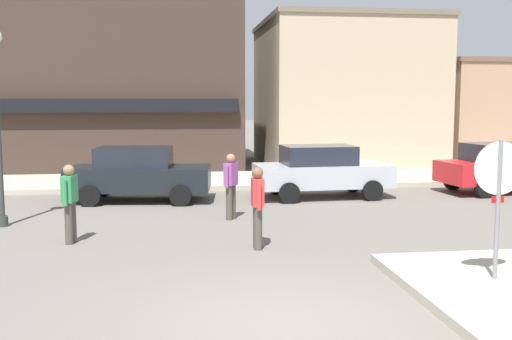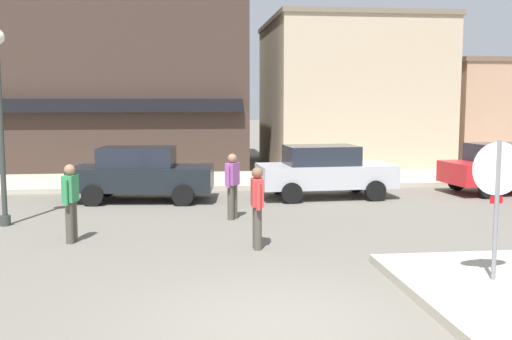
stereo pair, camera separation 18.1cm
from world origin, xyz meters
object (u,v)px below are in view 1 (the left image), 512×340
at_px(pedestrian_crossing_near, 70,201).
at_px(pedestrian_kerb_side, 231,184).
at_px(parked_car_nearest, 138,173).
at_px(parked_car_second, 321,171).
at_px(pedestrian_crossing_far, 258,205).
at_px(stop_sign, 498,191).
at_px(parked_car_third, 503,167).

relative_size(pedestrian_crossing_near, pedestrian_kerb_side, 1.00).
height_order(parked_car_nearest, parked_car_second, same).
relative_size(parked_car_second, pedestrian_crossing_far, 2.54).
bearing_deg(parked_car_second, pedestrian_crossing_far, -114.75).
bearing_deg(pedestrian_kerb_side, parked_car_nearest, 128.70).
relative_size(parked_car_nearest, pedestrian_crossing_near, 2.58).
relative_size(stop_sign, parked_car_second, 0.56).
bearing_deg(parked_car_third, pedestrian_kerb_side, -160.45).
bearing_deg(pedestrian_crossing_near, parked_car_second, 37.63).
bearing_deg(parked_car_nearest, parked_car_second, -0.46).
distance_m(parked_car_nearest, parked_car_third, 11.26).
xyz_separation_m(parked_car_second, pedestrian_crossing_near, (-6.44, -4.96, 0.06)).
xyz_separation_m(parked_car_nearest, pedestrian_kerb_side, (2.39, -2.99, 0.06)).
bearing_deg(parked_car_third, parked_car_second, -177.98).
xyz_separation_m(parked_car_second, pedestrian_crossing_far, (-2.73, -5.92, 0.06)).
distance_m(stop_sign, parked_car_second, 8.88).
height_order(stop_sign, parked_car_third, stop_sign).
relative_size(parked_car_nearest, pedestrian_crossing_far, 2.58).
bearing_deg(stop_sign, parked_car_third, 59.61).
relative_size(parked_car_second, pedestrian_kerb_side, 2.54).
xyz_separation_m(parked_car_nearest, pedestrian_crossing_far, (2.64, -5.97, 0.06)).
xyz_separation_m(stop_sign, parked_car_nearest, (-5.96, 8.88, -0.71)).
xyz_separation_m(pedestrian_crossing_far, pedestrian_kerb_side, (-0.25, 2.98, 0.00)).
bearing_deg(pedestrian_crossing_far, parked_car_nearest, 113.88).
bearing_deg(parked_car_nearest, parked_car_third, 0.84).
bearing_deg(stop_sign, parked_car_nearest, 123.86).
distance_m(pedestrian_crossing_near, pedestrian_crossing_far, 3.83).
bearing_deg(pedestrian_crossing_near, stop_sign, -28.89).
relative_size(parked_car_third, pedestrian_crossing_far, 2.58).
height_order(parked_car_nearest, pedestrian_crossing_far, pedestrian_crossing_far).
bearing_deg(pedestrian_kerb_side, parked_car_second, 44.63).
bearing_deg(parked_car_second, stop_sign, -86.21).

